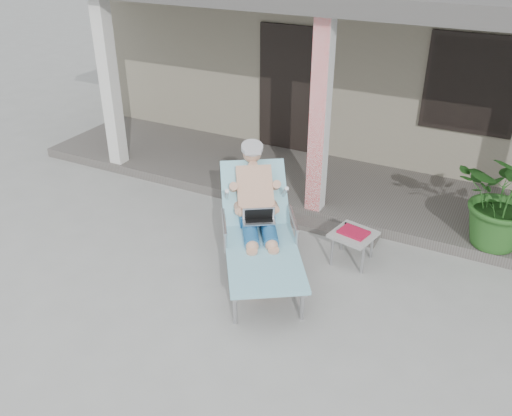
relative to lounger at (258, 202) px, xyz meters
The scene contains 8 objects.
ground 1.14m from the lounger, 76.66° to the right, with size 60.00×60.00×0.00m, color #9E9E99.
house 5.83m from the lounger, 88.30° to the left, with size 10.40×5.40×3.30m.
porch_deck 2.42m from the lounger, 85.71° to the left, with size 10.00×2.00×0.15m, color #605B56.
porch_overhang 2.95m from the lounger, 85.61° to the left, with size 10.00×2.30×2.85m.
porch_step 1.41m from the lounger, 81.40° to the left, with size 2.00×0.30×0.07m, color #605B56.
lounger is the anchor object (origin of this frame).
side_table 1.26m from the lounger, 30.20° to the left, with size 0.57×0.57×0.43m.
potted_palm 2.99m from the lounger, 30.72° to the left, with size 1.15×0.99×1.27m, color #26591E.
Camera 1 is at (2.33, -4.21, 3.81)m, focal length 38.00 mm.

